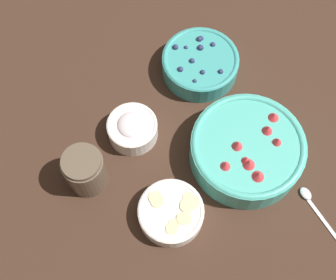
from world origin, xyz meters
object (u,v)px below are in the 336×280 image
bowl_blueberries (200,63)px  bowl_cream (132,128)px  jar_chocolate (85,171)px  bowl_bananas (171,212)px  bowl_strawberries (247,149)px

bowl_blueberries → bowl_cream: 0.24m
bowl_blueberries → jar_chocolate: size_ratio=1.75×
bowl_blueberries → jar_chocolate: (0.12, 0.37, 0.02)m
bowl_blueberries → bowl_bananas: size_ratio=1.33×
bowl_cream → jar_chocolate: (0.04, 0.14, 0.02)m
bowl_blueberries → jar_chocolate: jar_chocolate is taller
bowl_strawberries → bowl_blueberries: size_ratio=1.36×
bowl_cream → jar_chocolate: bearing=73.2°
bowl_strawberries → jar_chocolate: bearing=32.8°
bowl_strawberries → bowl_blueberries: bowl_strawberries is taller
bowl_strawberries → jar_chocolate: 0.36m
bowl_strawberries → bowl_blueberries: 0.26m
bowl_strawberries → bowl_bananas: (0.10, 0.20, -0.02)m
bowl_blueberries → bowl_cream: size_ratio=1.62×
bowl_strawberries → bowl_bananas: size_ratio=1.80×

